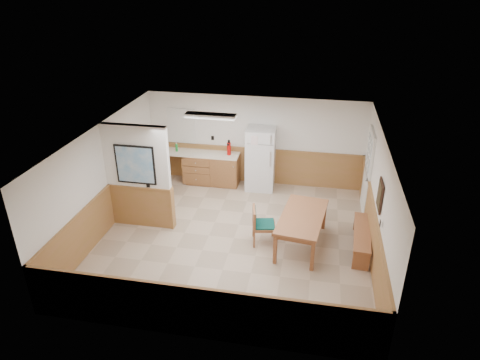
% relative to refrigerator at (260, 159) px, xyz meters
% --- Properties ---
extents(ground, '(6.00, 6.00, 0.00)m').
position_rel_refrigerator_xyz_m(ground, '(-0.22, -2.63, -0.87)').
color(ground, tan).
rests_on(ground, ground).
extents(ceiling, '(6.00, 6.00, 0.02)m').
position_rel_refrigerator_xyz_m(ceiling, '(-0.22, -2.63, 1.63)').
color(ceiling, silver).
rests_on(ceiling, back_wall).
extents(back_wall, '(6.00, 0.02, 2.50)m').
position_rel_refrigerator_xyz_m(back_wall, '(-0.22, 0.37, 0.38)').
color(back_wall, white).
rests_on(back_wall, ground).
extents(right_wall, '(0.02, 6.00, 2.50)m').
position_rel_refrigerator_xyz_m(right_wall, '(2.78, -2.63, 0.38)').
color(right_wall, white).
rests_on(right_wall, ground).
extents(left_wall, '(0.02, 6.00, 2.50)m').
position_rel_refrigerator_xyz_m(left_wall, '(-3.22, -2.63, 0.38)').
color(left_wall, white).
rests_on(left_wall, ground).
extents(wainscot_back, '(6.00, 0.04, 1.00)m').
position_rel_refrigerator_xyz_m(wainscot_back, '(-0.22, 0.35, -0.37)').
color(wainscot_back, '#9D663E').
rests_on(wainscot_back, ground).
extents(wainscot_right, '(0.04, 6.00, 1.00)m').
position_rel_refrigerator_xyz_m(wainscot_right, '(2.76, -2.63, -0.37)').
color(wainscot_right, '#9D663E').
rests_on(wainscot_right, ground).
extents(wainscot_left, '(0.04, 6.00, 1.00)m').
position_rel_refrigerator_xyz_m(wainscot_left, '(-3.20, -2.63, -0.37)').
color(wainscot_left, '#9D663E').
rests_on(wainscot_left, ground).
extents(partition_wall, '(1.50, 0.20, 2.50)m').
position_rel_refrigerator_xyz_m(partition_wall, '(-2.47, -2.43, 0.36)').
color(partition_wall, white).
rests_on(partition_wall, ground).
extents(kitchen_counter, '(2.20, 0.61, 1.00)m').
position_rel_refrigerator_xyz_m(kitchen_counter, '(-1.43, 0.05, -0.41)').
color(kitchen_counter, '#925834').
rests_on(kitchen_counter, ground).
extents(exterior_door, '(0.07, 1.02, 2.15)m').
position_rel_refrigerator_xyz_m(exterior_door, '(2.75, -0.73, 0.18)').
color(exterior_door, white).
rests_on(exterior_door, ground).
extents(kitchen_window, '(0.80, 0.04, 1.00)m').
position_rel_refrigerator_xyz_m(kitchen_window, '(-2.32, 0.35, 0.68)').
color(kitchen_window, white).
rests_on(kitchen_window, back_wall).
extents(wall_painting, '(0.04, 0.50, 0.60)m').
position_rel_refrigerator_xyz_m(wall_painting, '(2.75, -2.93, 0.68)').
color(wall_painting, black).
rests_on(wall_painting, right_wall).
extents(fluorescent_fixture, '(1.20, 0.30, 0.09)m').
position_rel_refrigerator_xyz_m(fluorescent_fixture, '(-1.02, -1.33, 1.57)').
color(fluorescent_fixture, white).
rests_on(fluorescent_fixture, ceiling).
extents(refrigerator, '(0.79, 0.73, 1.74)m').
position_rel_refrigerator_xyz_m(refrigerator, '(0.00, 0.00, 0.00)').
color(refrigerator, white).
rests_on(refrigerator, ground).
extents(dining_table, '(1.11, 1.88, 0.75)m').
position_rel_refrigerator_xyz_m(dining_table, '(1.29, -2.60, -0.21)').
color(dining_table, '#A5643C').
rests_on(dining_table, ground).
extents(dining_bench, '(0.47, 1.63, 0.45)m').
position_rel_refrigerator_xyz_m(dining_bench, '(2.58, -2.52, -0.53)').
color(dining_bench, '#A5643C').
rests_on(dining_bench, ground).
extents(dining_chair, '(0.78, 0.60, 0.85)m').
position_rel_refrigerator_xyz_m(dining_chair, '(0.37, -2.66, -0.38)').
color(dining_chair, '#A5643C').
rests_on(dining_chair, ground).
extents(fire_extinguisher, '(0.13, 0.13, 0.43)m').
position_rel_refrigerator_xyz_m(fire_extinguisher, '(-0.89, 0.07, 0.22)').
color(fire_extinguisher, '#BB0D0A').
rests_on(fire_extinguisher, kitchen_counter).
extents(soap_bottle, '(0.07, 0.07, 0.22)m').
position_rel_refrigerator_xyz_m(soap_bottle, '(-2.39, 0.05, 0.14)').
color(soap_bottle, '#198E31').
rests_on(soap_bottle, kitchen_counter).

